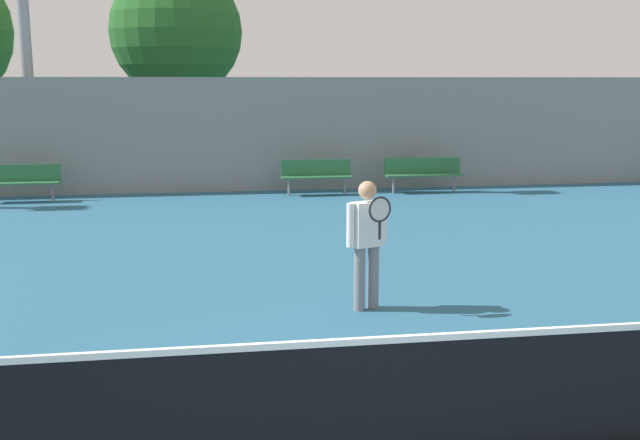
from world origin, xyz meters
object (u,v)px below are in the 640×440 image
object	(u,v)px
tennis_net	(372,400)
bench_by_gate	(316,173)
tree_green_broad	(176,32)
tennis_player	(367,237)
bench_courtside_near	(423,171)
bench_courtside_far	(21,179)

from	to	relation	value
tennis_net	bench_by_gate	size ratio (longest dim) A/B	6.73
tennis_net	tree_green_broad	bearing A→B (deg)	95.67
tennis_net	bench_by_gate	distance (m)	13.34
tennis_net	tree_green_broad	xyz separation A→B (m)	(-1.87, 18.84, 3.75)
tennis_player	bench_courtside_near	bearing A→B (deg)	49.39
bench_courtside_far	tree_green_broad	size ratio (longest dim) A/B	0.28
bench_courtside_near	bench_by_gate	size ratio (longest dim) A/B	1.14
bench_courtside_near	bench_courtside_far	xyz separation A→B (m)	(-9.77, -0.00, -0.00)
tennis_net	bench_courtside_near	xyz separation A→B (m)	(4.37, 13.24, 0.04)
tennis_player	bench_by_gate	size ratio (longest dim) A/B	0.92
tennis_player	bench_courtside_near	size ratio (longest dim) A/B	0.81
tennis_player	bench_courtside_near	world-z (taller)	tennis_player
tennis_net	tennis_player	distance (m)	3.85
tennis_player	bench_courtside_far	distance (m)	11.35
bench_courtside_near	bench_by_gate	world-z (taller)	same
tennis_player	bench_by_gate	distance (m)	9.54
bench_courtside_far	bench_by_gate	bearing A→B (deg)	-0.00
bench_courtside_far	bench_by_gate	world-z (taller)	same
tennis_net	tree_green_broad	size ratio (longest dim) A/B	1.88
tennis_player	bench_courtside_far	size ratio (longest dim) A/B	0.92
tennis_net	bench_courtside_far	distance (m)	14.30
tennis_player	bench_courtside_far	world-z (taller)	tennis_player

